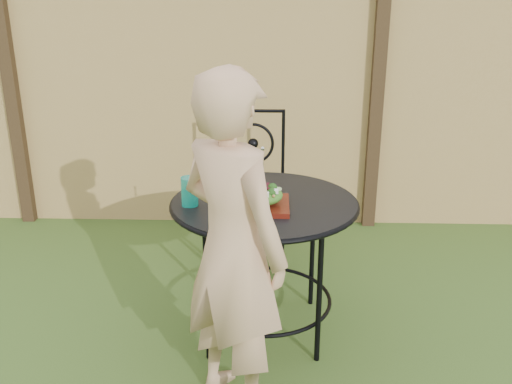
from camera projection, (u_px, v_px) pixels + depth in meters
fence at (194, 98)px, 4.10m from camera, size 8.00×0.12×1.90m
patio_table at (264, 227)px, 2.82m from camera, size 0.92×0.92×0.72m
patio_chair at (252, 182)px, 3.72m from camera, size 0.46×0.46×0.95m
diner at (233, 249)px, 2.26m from camera, size 0.63×0.61×1.45m
salad_plate at (260, 205)px, 2.68m from camera, size 0.27×0.27×0.02m
salad at (260, 195)px, 2.66m from camera, size 0.21×0.21×0.08m
fork at (263, 168)px, 2.62m from camera, size 0.01×0.01×0.18m
drinking_glass at (190, 191)px, 2.69m from camera, size 0.08×0.08×0.14m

